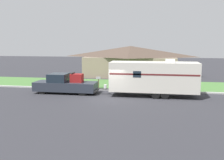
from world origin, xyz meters
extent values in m
plane|color=#2D2D33|center=(0.00, 0.00, 0.00)|extent=(120.00, 120.00, 0.00)
cube|color=#ADADA8|center=(0.00, 3.75, 0.07)|extent=(80.00, 0.30, 0.14)
cube|color=#477538|center=(0.00, 7.40, 0.01)|extent=(80.00, 7.00, 0.03)
cube|color=gray|center=(0.34, 14.80, 1.42)|extent=(12.68, 6.14, 2.83)
pyramid|color=#4C3D33|center=(0.34, 14.80, 3.59)|extent=(13.69, 6.63, 1.52)
cube|color=#4C3828|center=(0.34, 11.75, 1.05)|extent=(1.00, 0.06, 2.10)
cylinder|color=black|center=(-6.70, 0.84, 0.44)|extent=(0.88, 0.28, 0.88)
cylinder|color=black|center=(-6.70, 2.48, 0.44)|extent=(0.88, 0.28, 0.88)
cylinder|color=black|center=(-2.72, 0.84, 0.44)|extent=(0.88, 0.28, 0.88)
cylinder|color=black|center=(-2.72, 2.48, 0.44)|extent=(0.88, 0.28, 0.88)
cube|color=#282D38|center=(-5.95, 1.66, 0.67)|extent=(3.43, 2.00, 0.86)
cube|color=#19232D|center=(-5.33, 1.66, 1.50)|extent=(1.78, 1.84, 0.80)
cube|color=#282D38|center=(-2.94, 1.66, 0.67)|extent=(2.60, 2.00, 0.86)
cube|color=#333333|center=(-1.58, 1.66, 0.36)|extent=(0.12, 1.80, 0.20)
cube|color=maroon|center=(-3.51, 1.66, 1.50)|extent=(1.15, 0.84, 0.80)
cube|color=black|center=(-3.88, 1.66, 1.98)|extent=(0.10, 0.93, 0.08)
cylinder|color=black|center=(3.97, 0.64, 0.36)|extent=(0.71, 0.22, 0.71)
cylinder|color=black|center=(3.97, 2.68, 0.36)|extent=(0.71, 0.22, 0.71)
cylinder|color=black|center=(4.75, 0.64, 0.36)|extent=(0.71, 0.22, 0.71)
cylinder|color=black|center=(4.75, 2.68, 0.36)|extent=(0.71, 0.22, 0.71)
cube|color=beige|center=(3.73, 1.66, 1.81)|extent=(7.86, 2.32, 2.64)
cube|color=#5B1E1E|center=(3.73, 0.50, 2.14)|extent=(7.71, 0.01, 0.14)
cube|color=#383838|center=(-0.79, 1.66, 0.54)|extent=(1.19, 0.12, 0.10)
cylinder|color=silver|center=(-0.73, 1.66, 0.77)|extent=(0.28, 0.28, 0.36)
cube|color=silver|center=(5.15, 1.66, 3.27)|extent=(0.80, 0.68, 0.28)
cube|color=#19232D|center=(2.32, 0.50, 2.14)|extent=(0.70, 0.01, 0.56)
cylinder|color=brown|center=(-2.07, 4.67, 0.51)|extent=(0.09, 0.09, 1.01)
cube|color=#B2B2B2|center=(-2.07, 4.67, 1.12)|extent=(0.48, 0.20, 0.22)
camera|label=1|loc=(3.82, -21.01, 4.91)|focal=40.00mm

